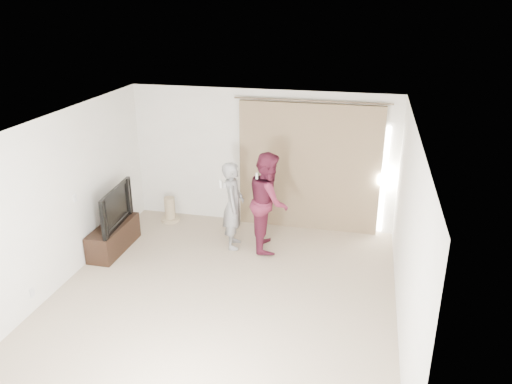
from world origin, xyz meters
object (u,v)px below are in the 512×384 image
at_px(person_man, 233,205).
at_px(person_woman, 268,201).
at_px(tv, 110,207).
at_px(tv_console, 114,237).

bearing_deg(person_man, person_woman, 9.52).
relative_size(person_man, person_woman, 0.89).
bearing_deg(person_woman, tv, -164.97).
bearing_deg(tv, person_man, -78.26).
height_order(tv_console, person_woman, person_woman).
bearing_deg(person_woman, tv_console, -164.97).
relative_size(tv_console, person_woman, 0.70).
relative_size(tv_console, tv, 1.02).
relative_size(tv, person_man, 0.76).
height_order(tv_console, person_man, person_man).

